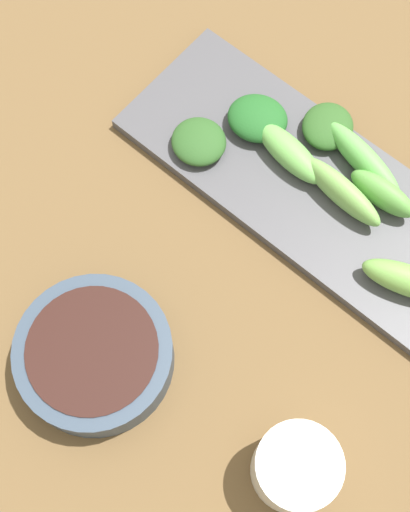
{
  "coord_description": "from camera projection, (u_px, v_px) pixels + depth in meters",
  "views": [
    {
      "loc": [
        -0.18,
        -0.14,
        0.63
      ],
      "look_at": [
        -0.01,
        0.0,
        0.05
      ],
      "focal_mm": 50.24,
      "sensor_mm": 36.0,
      "label": 1
    }
  ],
  "objects": [
    {
      "name": "broccoli_stalk_6",
      "position": [
        363.0,
        159.0,
        0.66
      ],
      "size": [
        0.04,
        0.1,
        0.03
      ],
      "primitive_type": "ellipsoid",
      "rotation": [
        0.0,
        0.0,
        -0.21
      ],
      "color": "#66B755",
      "rests_on": "serving_plate"
    },
    {
      "name": "tabletop",
      "position": [
        216.0,
        261.0,
        0.66
      ],
      "size": [
        2.1,
        2.1,
        0.02
      ],
      "primitive_type": "cube",
      "color": "brown",
      "rests_on": "ground"
    },
    {
      "name": "sauce_bowl",
      "position": [
        95.0,
        355.0,
        0.6
      ],
      "size": [
        0.13,
        0.13,
        0.04
      ],
      "color": "#354455",
      "rests_on": "tabletop"
    },
    {
      "name": "broccoli_stalk_1",
      "position": [
        289.0,
        153.0,
        0.66
      ],
      "size": [
        0.04,
        0.09,
        0.03
      ],
      "primitive_type": "ellipsoid",
      "rotation": [
        0.0,
        0.0,
        -0.14
      ],
      "color": "#6CB552",
      "rests_on": "serving_plate"
    },
    {
      "name": "broccoli_stalk_7",
      "position": [
        383.0,
        194.0,
        0.65
      ],
      "size": [
        0.02,
        0.07,
        0.03
      ],
      "primitive_type": "ellipsoid",
      "rotation": [
        0.0,
        0.0,
        0.02
      ],
      "color": "#60A447",
      "rests_on": "serving_plate"
    },
    {
      "name": "serving_plate",
      "position": [
        303.0,
        181.0,
        0.67
      ],
      "size": [
        0.14,
        0.36,
        0.01
      ],
      "primitive_type": "cube",
      "color": "#49494E",
      "rests_on": "tabletop"
    },
    {
      "name": "broccoli_leafy_4",
      "position": [
        324.0,
        124.0,
        0.68
      ],
      "size": [
        0.06,
        0.06,
        0.02
      ],
      "primitive_type": "ellipsoid",
      "rotation": [
        0.0,
        0.0,
        0.32
      ],
      "color": "#2D5823",
      "rests_on": "serving_plate"
    },
    {
      "name": "broccoli_stalk_2",
      "position": [
        342.0,
        191.0,
        0.65
      ],
      "size": [
        0.03,
        0.09,
        0.03
      ],
      "primitive_type": "ellipsoid",
      "rotation": [
        0.0,
        0.0,
        -0.11
      ],
      "color": "#79B655",
      "rests_on": "serving_plate"
    },
    {
      "name": "broccoli_stalk_3",
      "position": [
        408.0,
        280.0,
        0.62
      ],
      "size": [
        0.05,
        0.09,
        0.03
      ],
      "primitive_type": "ellipsoid",
      "rotation": [
        0.0,
        0.0,
        0.34
      ],
      "color": "#75B04C",
      "rests_on": "serving_plate"
    },
    {
      "name": "broccoli_leafy_5",
      "position": [
        199.0,
        142.0,
        0.67
      ],
      "size": [
        0.06,
        0.06,
        0.02
      ],
      "primitive_type": "ellipsoid",
      "rotation": [
        0.0,
        0.0,
        -0.12
      ],
      "color": "#2C5724",
      "rests_on": "serving_plate"
    },
    {
      "name": "tea_cup",
      "position": [
        295.0,
        468.0,
        0.56
      ],
      "size": [
        0.07,
        0.07,
        0.06
      ],
      "primitive_type": "cylinder",
      "color": "white",
      "rests_on": "tabletop"
    },
    {
      "name": "broccoli_leafy_0",
      "position": [
        258.0,
        118.0,
        0.68
      ],
      "size": [
        0.07,
        0.07,
        0.02
      ],
      "primitive_type": "ellipsoid",
      "rotation": [
        0.0,
        0.0,
        0.34
      ],
      "color": "#215D24",
      "rests_on": "serving_plate"
    }
  ]
}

